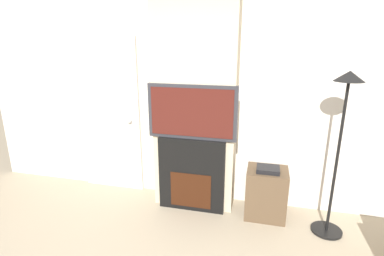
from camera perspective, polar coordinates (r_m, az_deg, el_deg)
The scene contains 7 objects.
wall_back at distance 3.68m, azimuth 1.34°, elevation 6.28°, with size 6.00×0.06×2.70m.
chimney_breast at distance 3.50m, azimuth 0.65°, elevation 5.72°, with size 0.97×0.33×2.70m.
fireplace at distance 3.63m, azimuth -0.00°, elevation -8.83°, with size 0.79×0.15×0.91m.
television at distance 3.37m, azimuth -0.01°, elevation 3.04°, with size 1.03×0.07×0.63m.
floor_lamp at distance 3.26m, azimuth 26.69°, elevation 0.46°, with size 0.32×0.32×1.73m.
media_stand at distance 3.66m, azimuth 13.93°, elevation -11.82°, with size 0.46×0.38×0.64m.
entry_door at distance 4.13m, azimuth -15.36°, elevation 2.22°, with size 0.85×0.09×2.05m.
Camera 1 is at (0.79, -1.51, 2.02)m, focal length 28.00 mm.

